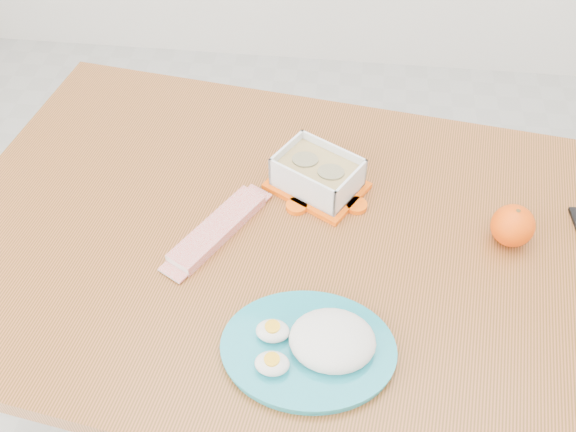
# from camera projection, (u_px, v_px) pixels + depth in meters

# --- Properties ---
(ground) EXTENTS (3.50, 3.50, 0.00)m
(ground) POSITION_uv_depth(u_px,v_px,m) (339.00, 420.00, 1.76)
(ground) COLOR #B7B7B2
(ground) RESTS_ON ground
(dining_table) EXTENTS (1.43, 1.05, 0.75)m
(dining_table) POSITION_uv_depth(u_px,v_px,m) (288.00, 266.00, 1.28)
(dining_table) COLOR #A5562E
(dining_table) RESTS_ON ground
(food_container) EXTENTS (0.22, 0.21, 0.08)m
(food_container) POSITION_uv_depth(u_px,v_px,m) (318.00, 174.00, 1.28)
(food_container) COLOR #FF5907
(food_container) RESTS_ON dining_table
(orange_fruit) EXTENTS (0.08, 0.08, 0.08)m
(orange_fruit) POSITION_uv_depth(u_px,v_px,m) (513.00, 226.00, 1.18)
(orange_fruit) COLOR #F73B04
(orange_fruit) RESTS_ON dining_table
(rice_plate) EXTENTS (0.29, 0.29, 0.08)m
(rice_plate) POSITION_uv_depth(u_px,v_px,m) (316.00, 344.00, 1.03)
(rice_plate) COLOR teal
(rice_plate) RESTS_ON dining_table
(candy_bar) EXTENTS (0.16, 0.22, 0.02)m
(candy_bar) POSITION_uv_depth(u_px,v_px,m) (218.00, 229.00, 1.22)
(candy_bar) COLOR red
(candy_bar) RESTS_ON dining_table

